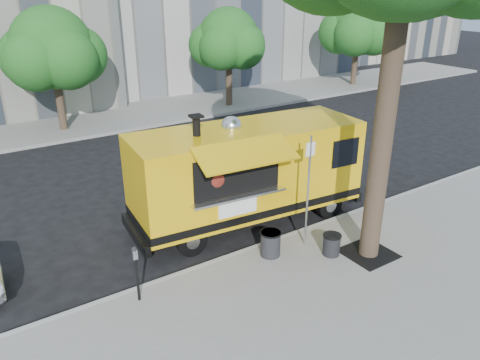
# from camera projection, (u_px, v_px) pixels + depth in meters

# --- Properties ---
(ground) EXTENTS (120.00, 120.00, 0.00)m
(ground) POSITION_uv_depth(u_px,v_px,m) (224.00, 240.00, 12.81)
(ground) COLOR black
(ground) RESTS_ON ground
(sidewalk) EXTENTS (60.00, 6.00, 0.15)m
(sidewalk) POSITION_uv_depth(u_px,v_px,m) (325.00, 319.00, 9.71)
(sidewalk) COLOR gray
(sidewalk) RESTS_ON ground
(curb) EXTENTS (60.00, 0.14, 0.16)m
(curb) POSITION_uv_depth(u_px,v_px,m) (243.00, 253.00, 12.07)
(curb) COLOR #999993
(curb) RESTS_ON ground
(far_sidewalk) EXTENTS (60.00, 5.00, 0.15)m
(far_sidewalk) POSITION_uv_depth(u_px,v_px,m) (81.00, 123.00, 23.14)
(far_sidewalk) COLOR gray
(far_sidewalk) RESTS_ON ground
(tree_well) EXTENTS (1.20, 1.20, 0.02)m
(tree_well) POSITION_uv_depth(u_px,v_px,m) (368.00, 253.00, 11.92)
(tree_well) COLOR black
(tree_well) RESTS_ON sidewalk
(far_tree_b) EXTENTS (3.60, 3.60, 5.50)m
(far_tree_b) POSITION_uv_depth(u_px,v_px,m) (52.00, 48.00, 20.55)
(far_tree_b) COLOR #33261C
(far_tree_b) RESTS_ON far_sidewalk
(far_tree_c) EXTENTS (3.24, 3.24, 5.21)m
(far_tree_c) POSITION_uv_depth(u_px,v_px,m) (229.00, 39.00, 24.93)
(far_tree_c) COLOR #33261C
(far_tree_c) RESTS_ON far_sidewalk
(far_tree_d) EXTENTS (3.78, 3.78, 5.64)m
(far_tree_d) POSITION_uv_depth(u_px,v_px,m) (358.00, 26.00, 30.09)
(far_tree_d) COLOR #33261C
(far_tree_d) RESTS_ON far_sidewalk
(sign_post) EXTENTS (0.28, 0.06, 3.00)m
(sign_post) POSITION_uv_depth(u_px,v_px,m) (308.00, 185.00, 11.69)
(sign_post) COLOR silver
(sign_post) RESTS_ON sidewalk
(parking_meter) EXTENTS (0.11, 0.11, 1.33)m
(parking_meter) POSITION_uv_depth(u_px,v_px,m) (136.00, 267.00, 9.87)
(parking_meter) COLOR black
(parking_meter) RESTS_ON sidewalk
(food_truck) EXTENTS (7.04, 3.49, 3.39)m
(food_truck) POSITION_uv_depth(u_px,v_px,m) (247.00, 171.00, 13.21)
(food_truck) COLOR yellow
(food_truck) RESTS_ON ground
(trash_bin_left) EXTENTS (0.47, 0.47, 0.56)m
(trash_bin_left) POSITION_uv_depth(u_px,v_px,m) (332.00, 244.00, 11.78)
(trash_bin_left) COLOR black
(trash_bin_left) RESTS_ON sidewalk
(trash_bin_right) EXTENTS (0.55, 0.55, 0.65)m
(trash_bin_right) POSITION_uv_depth(u_px,v_px,m) (270.00, 243.00, 11.73)
(trash_bin_right) COLOR black
(trash_bin_right) RESTS_ON sidewalk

